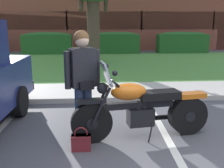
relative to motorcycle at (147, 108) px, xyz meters
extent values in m
cube|color=#B7B2A8|center=(0.31, 2.01, -0.43)|extent=(60.00, 0.20, 0.12)
cube|color=#B7B2A8|center=(0.31, 2.86, -0.45)|extent=(60.00, 1.50, 0.08)
cube|color=#518E3D|center=(0.31, 7.38, -0.46)|extent=(60.00, 7.55, 0.06)
cube|color=silver|center=(0.31, -0.82, -0.49)|extent=(0.30, 4.40, 0.01)
cylinder|color=black|center=(-0.87, -0.13, -0.17)|extent=(0.65, 0.19, 0.64)
cylinder|color=black|center=(-0.87, -0.13, -0.17)|extent=(0.20, 0.15, 0.18)
cylinder|color=black|center=(0.71, 0.10, -0.17)|extent=(0.66, 0.27, 0.64)
cylinder|color=black|center=(0.71, 0.10, -0.17)|extent=(0.21, 0.22, 0.18)
cube|color=black|center=(-0.87, -0.13, 0.18)|extent=(0.46, 0.20, 0.06)
cube|color=orange|center=(0.76, 0.11, 0.17)|extent=(0.46, 0.26, 0.08)
cylinder|color=black|center=(-0.72, -0.19, 0.11)|extent=(0.31, 0.09, 0.58)
cylinder|color=black|center=(-0.75, -0.04, 0.11)|extent=(0.31, 0.09, 0.58)
sphere|color=black|center=(-0.70, -0.11, 0.37)|extent=(0.17, 0.17, 0.17)
cylinder|color=black|center=(-0.56, -0.09, 0.49)|extent=(0.14, 0.72, 0.03)
cylinder|color=black|center=(-0.51, -0.44, 0.49)|extent=(0.06, 0.11, 0.04)
cylinder|color=black|center=(-0.61, 0.27, 0.49)|extent=(0.06, 0.11, 0.04)
sphere|color=black|center=(-0.54, -0.39, 0.65)|extent=(0.08, 0.08, 0.08)
sphere|color=black|center=(-0.63, 0.21, 0.65)|extent=(0.08, 0.08, 0.08)
cube|color=#B2BCC6|center=(-0.64, -0.10, 0.59)|extent=(0.19, 0.38, 0.35)
cube|color=black|center=(-0.13, -0.02, 0.07)|extent=(1.10, 0.26, 0.10)
ellipsoid|color=orange|center=(-0.30, -0.05, 0.29)|extent=(0.60, 0.40, 0.26)
cube|color=black|center=(0.20, 0.03, 0.21)|extent=(0.67, 0.37, 0.12)
cube|color=black|center=(-0.10, -0.02, -0.13)|extent=(0.43, 0.30, 0.28)
cylinder|color=black|center=(-0.13, -0.02, 0.03)|extent=(0.19, 0.14, 0.21)
cylinder|color=black|center=(-0.06, -0.01, 0.03)|extent=(0.19, 0.14, 0.21)
cylinder|color=black|center=(0.25, 0.17, -0.23)|extent=(0.61, 0.17, 0.08)
cylinder|color=black|center=(0.44, 0.20, -0.23)|extent=(0.61, 0.17, 0.08)
cylinder|color=black|center=(0.04, -0.16, -0.34)|extent=(0.11, 0.13, 0.30)
cube|color=black|center=(-0.92, 0.03, -0.44)|extent=(0.20, 0.26, 0.10)
cube|color=black|center=(-1.05, -0.03, -0.44)|extent=(0.20, 0.26, 0.10)
cylinder|color=navy|center=(-0.93, 0.05, -0.06)|extent=(0.14, 0.14, 0.86)
cylinder|color=navy|center=(-1.06, -0.01, -0.06)|extent=(0.14, 0.14, 0.86)
cube|color=#232328|center=(-0.99, 0.02, 0.66)|extent=(0.44, 0.35, 0.58)
cube|color=#232328|center=(-0.99, 0.02, 0.93)|extent=(0.36, 0.30, 0.06)
sphere|color=beige|center=(-0.99, 0.02, 1.07)|extent=(0.21, 0.21, 0.21)
sphere|color=brown|center=(-1.00, 0.03, 1.10)|extent=(0.23, 0.23, 0.23)
cube|color=black|center=(-0.94, -0.10, 0.41)|extent=(0.24, 0.18, 0.12)
cylinder|color=#232328|center=(-0.77, 0.12, 0.64)|extent=(0.09, 0.09, 0.56)
cylinder|color=#232328|center=(-1.21, -0.08, 0.64)|extent=(0.09, 0.09, 0.56)
cube|color=maroon|center=(-1.03, -0.39, -0.37)|extent=(0.28, 0.12, 0.24)
cube|color=maroon|center=(-1.03, -0.39, -0.27)|extent=(0.28, 0.13, 0.04)
torus|color=maroon|center=(-1.03, -0.39, -0.23)|extent=(0.20, 0.02, 0.20)
cylinder|color=black|center=(-2.31, 1.17, -0.19)|extent=(0.27, 0.61, 0.60)
cylinder|color=#4C3D2D|center=(-0.79, 7.67, 0.93)|extent=(0.54, 0.54, 2.84)
cube|color=#235623|center=(-3.35, 11.20, 0.06)|extent=(2.68, 0.90, 1.10)
ellipsoid|color=#235623|center=(-3.35, 11.20, 0.61)|extent=(2.55, 0.84, 0.28)
cube|color=#235623|center=(0.47, 11.20, 0.06)|extent=(2.59, 0.90, 1.10)
ellipsoid|color=#235623|center=(0.47, 11.20, 0.61)|extent=(2.46, 0.84, 0.28)
cube|color=#235623|center=(4.29, 11.20, 0.06)|extent=(2.84, 0.90, 1.10)
ellipsoid|color=#235623|center=(4.29, 11.20, 0.61)|extent=(2.70, 0.84, 0.28)
cube|color=brown|center=(2.24, 18.25, 1.20)|extent=(27.30, 10.46, 3.38)
cube|color=#4C4742|center=(2.24, 18.25, 2.99)|extent=(27.57, 10.57, 0.20)
cube|color=#1E282D|center=(2.24, 13.05, 1.37)|extent=(23.20, 0.06, 1.10)
cube|color=brown|center=(-2.40, 13.04, 1.37)|extent=(0.08, 0.04, 1.20)
cube|color=brown|center=(2.24, 13.04, 1.37)|extent=(0.08, 0.04, 1.20)
cube|color=brown|center=(6.88, 13.04, 1.37)|extent=(0.08, 0.04, 1.20)
camera|label=1|loc=(-0.83, -3.99, 1.35)|focal=42.98mm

